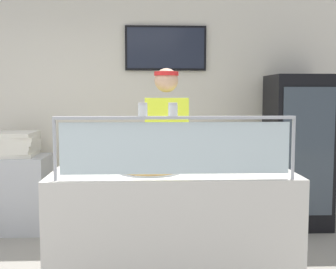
{
  "coord_description": "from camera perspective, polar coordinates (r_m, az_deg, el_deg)",
  "views": [
    {
      "loc": [
        0.74,
        -2.8,
        1.53
      ],
      "look_at": [
        0.87,
        0.36,
        1.23
      ],
      "focal_mm": 45.5,
      "sensor_mm": 36.0,
      "label": 1
    }
  ],
  "objects": [
    {
      "name": "ground_plane",
      "position": [
        4.1,
        0.13,
        -16.53
      ],
      "size": [
        12.0,
        12.0,
        0.0
      ],
      "primitive_type": "plane",
      "color": "gray",
      "rests_on": "ground"
    },
    {
      "name": "shop_rear_unit",
      "position": [
        5.26,
        -0.6,
        3.57
      ],
      "size": [
        6.22,
        0.13,
        2.7
      ],
      "color": "silver",
      "rests_on": "ground"
    },
    {
      "name": "serving_counter",
      "position": [
        3.31,
        0.69,
        -13.22
      ],
      "size": [
        1.82,
        0.66,
        0.95
      ],
      "primitive_type": "cube",
      "color": "silver",
      "rests_on": "ground"
    },
    {
      "name": "sneeze_guard",
      "position": [
        2.88,
        1.0,
        -0.69
      ],
      "size": [
        1.65,
        0.06,
        0.43
      ],
      "color": "#B2B5BC",
      "rests_on": "serving_counter"
    },
    {
      "name": "pizza_tray",
      "position": [
        3.21,
        -2.41,
        -4.74
      ],
      "size": [
        0.48,
        0.48,
        0.04
      ],
      "color": "#9EA0A8",
      "rests_on": "serving_counter"
    },
    {
      "name": "pizza_server",
      "position": [
        3.19,
        -2.56,
        -4.41
      ],
      "size": [
        0.08,
        0.28,
        0.01
      ],
      "primitive_type": "cube",
      "rotation": [
        0.0,
        0.0,
        0.01
      ],
      "color": "#ADAFB7",
      "rests_on": "pizza_tray"
    },
    {
      "name": "parmesan_shaker",
      "position": [
        2.86,
        -3.4,
        3.25
      ],
      "size": [
        0.06,
        0.06,
        0.09
      ],
      "color": "white",
      "rests_on": "sneeze_guard"
    },
    {
      "name": "pepper_flake_shaker",
      "position": [
        2.87,
        0.66,
        3.26
      ],
      "size": [
        0.06,
        0.06,
        0.09
      ],
      "color": "white",
      "rests_on": "sneeze_guard"
    },
    {
      "name": "worker_figure",
      "position": [
        3.79,
        -0.15,
        -2.58
      ],
      "size": [
        0.41,
        0.5,
        1.76
      ],
      "color": "#23232D",
      "rests_on": "ground"
    },
    {
      "name": "drink_fridge",
      "position": [
        5.15,
        16.96,
        -2.14
      ],
      "size": [
        0.67,
        0.66,
        1.75
      ],
      "color": "black",
      "rests_on": "ground"
    },
    {
      "name": "prep_shelf",
      "position": [
        5.12,
        -19.63,
        -7.43
      ],
      "size": [
        0.7,
        0.55,
        0.85
      ],
      "primitive_type": "cube",
      "color": "#B7BABF",
      "rests_on": "ground"
    },
    {
      "name": "pizza_box_stack",
      "position": [
        5.03,
        -19.88,
        -1.22
      ],
      "size": [
        0.5,
        0.49,
        0.27
      ],
      "color": "silver",
      "rests_on": "prep_shelf"
    }
  ]
}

